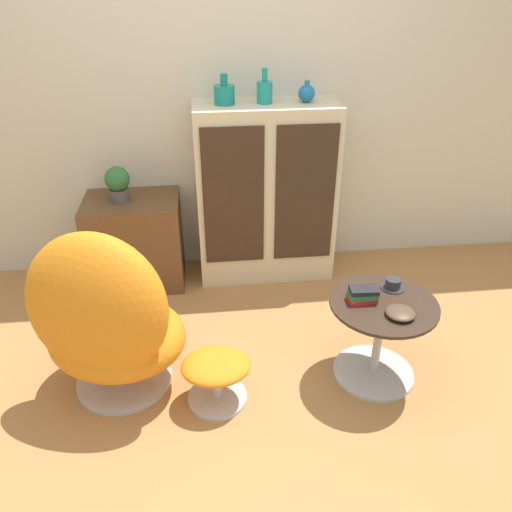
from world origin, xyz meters
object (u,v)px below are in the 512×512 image
Objects in this scene: teacup at (393,284)px; bowl at (400,313)px; vase_leftmost at (224,94)px; sideboard at (266,194)px; vase_inner_left at (265,91)px; book_stack at (363,295)px; tv_console at (136,241)px; vase_inner_right at (307,93)px; ottoman at (216,372)px; egg_chair at (107,323)px; coffee_table at (379,334)px; potted_plant at (118,183)px.

teacup is 0.90× the size of bowl.
bowl is at bearing -59.53° from vase_leftmost.
vase_inner_left is (-0.01, 0.00, 0.68)m from sideboard.
bowl is at bearing -68.91° from sideboard.
vase_leftmost is at bearing 118.06° from book_stack.
vase_leftmost is 1.27× the size of bowl.
vase_inner_right reaches higher than tv_console.
egg_chair is at bearing 166.15° from ottoman.
potted_plant is (-1.42, 1.13, 0.47)m from coffee_table.
tv_console is at bearing 138.31° from bowl.
sideboard reaches higher than egg_chair.
bowl is at bearing -79.37° from vase_inner_right.
teacup reaches higher than bowl.
vase_inner_left is 0.26m from vase_inner_right.
book_stack is (0.36, -1.14, -0.77)m from vase_inner_left.
book_stack is at bearing 135.87° from bowl.
book_stack is at bearing -85.28° from vase_inner_right.
vase_leftmost is at bearing 179.15° from sideboard.
vase_inner_right is at bearing 94.72° from book_stack.
vase_leftmost is 1.18× the size of book_stack.
tv_console is at bearing -178.03° from sideboard.
vase_inner_right is at bearing 100.63° from bowl.
coffee_table is 1.69m from vase_leftmost.
sideboard is 0.68m from vase_inner_left.
teacup is (0.80, -1.04, -0.77)m from vase_leftmost.
egg_chair is at bearing -120.69° from vase_leftmost.
vase_inner_right is 0.91× the size of bowl.
egg_chair is 1.76× the size of coffee_table.
sideboard is at bearing 71.73° from ottoman.
potted_plant reaches higher than book_stack.
book_stack is (0.09, -1.14, -0.75)m from vase_inner_right.
sideboard reaches higher than tv_console.
vase_inner_right is at bearing 105.56° from teacup.
vase_leftmost reaches higher than sideboard.
vase_inner_left reaches higher than potted_plant.
teacup is (1.51, -1.00, -0.24)m from potted_plant.
egg_chair reaches higher than teacup.
bowl is (0.49, -1.28, -0.11)m from sideboard.
book_stack is (1.31, -1.10, -0.23)m from potted_plant.
tv_console is 0.65× the size of egg_chair.
vase_leftmost is (0.15, 1.25, 1.09)m from ottoman.
egg_chair reaches higher than book_stack.
vase_inner_left is 1.58m from bowl.
bowl is (0.75, -1.28, -0.78)m from vase_leftmost.
coffee_table is at bearing -125.61° from teacup.
book_stack is at bearing -61.94° from vase_leftmost.
book_stack is 0.20m from bowl.
book_stack reaches higher than coffee_table.
book_stack is at bearing 167.26° from coffee_table.
vase_inner_right is (1.18, 1.12, 0.83)m from egg_chair.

